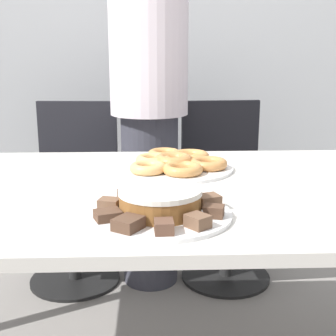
% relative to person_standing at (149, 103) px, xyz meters
% --- Properties ---
extents(wall_back, '(8.00, 0.05, 2.60)m').
position_rel_person_standing_xyz_m(wall_back, '(0.09, 0.71, 0.42)').
color(wall_back, '#A8AAAD').
rests_on(wall_back, ground_plane).
extents(table, '(1.76, 0.94, 0.73)m').
position_rel_person_standing_xyz_m(table, '(0.09, -0.86, -0.22)').
color(table, silver).
rests_on(table, ground_plane).
extents(person_standing, '(0.35, 0.35, 1.66)m').
position_rel_person_standing_xyz_m(person_standing, '(0.00, 0.00, 0.00)').
color(person_standing, '#383842').
rests_on(person_standing, ground_plane).
extents(office_chair_left, '(0.47, 0.47, 0.87)m').
position_rel_person_standing_xyz_m(office_chair_left, '(-0.37, 0.06, -0.47)').
color(office_chair_left, black).
rests_on(office_chair_left, ground_plane).
extents(office_chair_right, '(0.47, 0.47, 0.87)m').
position_rel_person_standing_xyz_m(office_chair_right, '(0.37, 0.06, -0.47)').
color(office_chair_right, black).
rests_on(office_chair_right, ground_plane).
extents(plate_cake, '(0.33, 0.33, 0.01)m').
position_rel_person_standing_xyz_m(plate_cake, '(0.02, -1.11, -0.14)').
color(plate_cake, white).
rests_on(plate_cake, table).
extents(plate_donuts, '(0.39, 0.39, 0.01)m').
position_rel_person_standing_xyz_m(plate_donuts, '(0.08, -0.67, -0.14)').
color(plate_donuts, white).
rests_on(plate_donuts, table).
extents(frosted_cake, '(0.19, 0.19, 0.06)m').
position_rel_person_standing_xyz_m(frosted_cake, '(0.02, -1.11, -0.10)').
color(frosted_cake, brown).
rests_on(frosted_cake, plate_cake).
extents(lamington_0, '(0.06, 0.06, 0.03)m').
position_rel_person_standing_xyz_m(lamington_0, '(-0.05, -1.02, -0.12)').
color(lamington_0, '#513828').
rests_on(lamington_0, plate_cake).
extents(lamington_1, '(0.06, 0.05, 0.02)m').
position_rel_person_standing_xyz_m(lamington_1, '(-0.10, -1.08, -0.12)').
color(lamington_1, brown).
rests_on(lamington_1, plate_cake).
extents(lamington_2, '(0.07, 0.06, 0.02)m').
position_rel_person_standing_xyz_m(lamington_2, '(-0.09, -1.16, -0.12)').
color(lamington_2, '#513828').
rests_on(lamington_2, plate_cake).
extents(lamington_3, '(0.07, 0.08, 0.03)m').
position_rel_person_standing_xyz_m(lamington_3, '(-0.04, -1.22, -0.12)').
color(lamington_3, '#513828').
rests_on(lamington_3, plate_cake).
extents(lamington_4, '(0.04, 0.05, 0.03)m').
position_rel_person_standing_xyz_m(lamington_4, '(0.03, -1.24, -0.12)').
color(lamington_4, brown).
rests_on(lamington_4, plate_cake).
extents(lamington_5, '(0.06, 0.06, 0.03)m').
position_rel_person_standing_xyz_m(lamington_5, '(0.10, -1.21, -0.12)').
color(lamington_5, brown).
rests_on(lamington_5, plate_cake).
extents(lamington_6, '(0.05, 0.05, 0.03)m').
position_rel_person_standing_xyz_m(lamington_6, '(0.14, -1.15, -0.12)').
color(lamington_6, '#513828').
rests_on(lamington_6, plate_cake).
extents(lamington_7, '(0.07, 0.06, 0.03)m').
position_rel_person_standing_xyz_m(lamington_7, '(0.14, -1.07, -0.12)').
color(lamington_7, brown).
rests_on(lamington_7, plate_cake).
extents(lamington_8, '(0.06, 0.06, 0.02)m').
position_rel_person_standing_xyz_m(lamington_8, '(0.09, -1.01, -0.12)').
color(lamington_8, brown).
rests_on(lamington_8, plate_cake).
extents(lamington_9, '(0.04, 0.05, 0.02)m').
position_rel_person_standing_xyz_m(lamington_9, '(0.02, -0.99, -0.12)').
color(lamington_9, brown).
rests_on(lamington_9, plate_cake).
extents(donut_0, '(0.13, 0.13, 0.04)m').
position_rel_person_standing_xyz_m(donut_0, '(0.08, -0.67, -0.11)').
color(donut_0, '#C68447').
rests_on(donut_0, plate_donuts).
extents(donut_1, '(0.12, 0.12, 0.03)m').
position_rel_person_standing_xyz_m(donut_1, '(0.10, -0.76, -0.12)').
color(donut_1, '#D18E4C').
rests_on(donut_1, plate_donuts).
extents(donut_2, '(0.12, 0.12, 0.03)m').
position_rel_person_standing_xyz_m(donut_2, '(0.19, -0.70, -0.12)').
color(donut_2, '#C68447').
rests_on(donut_2, plate_donuts).
extents(donut_3, '(0.13, 0.13, 0.03)m').
position_rel_person_standing_xyz_m(donut_3, '(0.14, -0.60, -0.12)').
color(donut_3, '#D18E4C').
rests_on(donut_3, plate_donuts).
extents(donut_4, '(0.12, 0.12, 0.03)m').
position_rel_person_standing_xyz_m(donut_4, '(0.05, -0.55, -0.12)').
color(donut_4, '#D18E4C').
rests_on(donut_4, plate_donuts).
extents(donut_5, '(0.12, 0.12, 0.03)m').
position_rel_person_standing_xyz_m(donut_5, '(0.01, -0.65, -0.12)').
color(donut_5, '#E5AD66').
rests_on(donut_5, plate_donuts).
extents(donut_6, '(0.11, 0.11, 0.03)m').
position_rel_person_standing_xyz_m(donut_6, '(-0.00, -0.74, -0.12)').
color(donut_6, '#E5AD66').
rests_on(donut_6, plate_donuts).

